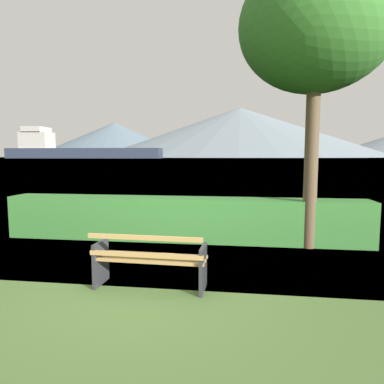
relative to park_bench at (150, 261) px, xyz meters
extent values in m
plane|color=#4C6B33|center=(0.00, 0.06, -0.43)|extent=(1400.00, 1400.00, 0.00)
plane|color=slate|center=(0.00, 310.00, -0.42)|extent=(620.00, 620.00, 0.00)
cube|color=tan|center=(0.00, -0.13, 0.02)|extent=(1.68, 0.12, 0.04)
cube|color=tan|center=(0.00, 0.06, 0.02)|extent=(1.68, 0.12, 0.04)
cube|color=tan|center=(0.01, 0.25, 0.02)|extent=(1.68, 0.12, 0.04)
cube|color=tan|center=(-0.01, -0.21, 0.14)|extent=(1.68, 0.10, 0.06)
cube|color=tan|center=(-0.01, -0.25, 0.41)|extent=(1.68, 0.10, 0.06)
cube|color=#2D2D33|center=(-0.80, 0.07, -0.09)|extent=(0.07, 0.51, 0.68)
cube|color=#2D2D33|center=(0.80, 0.01, -0.09)|extent=(0.07, 0.51, 0.68)
cube|color=#387A33|center=(0.00, 3.01, 0.08)|extent=(8.44, 0.75, 1.01)
cylinder|color=brown|center=(2.81, 2.73, 1.45)|extent=(0.29, 0.29, 3.75)
ellipsoid|color=#38752D|center=(2.81, 2.73, 4.19)|extent=(3.15, 3.15, 2.68)
cube|color=#2D384C|center=(-117.09, 246.06, 3.45)|extent=(119.05, 24.19, 7.74)
cube|color=beige|center=(-154.91, 244.32, 13.51)|extent=(22.05, 17.85, 12.39)
cube|color=beige|center=(-154.91, 244.32, 21.65)|extent=(15.75, 19.43, 3.87)
cone|color=slate|center=(-223.10, 594.70, 30.34)|extent=(278.79, 278.79, 61.53)
cone|color=gray|center=(0.00, 532.74, 37.08)|extent=(423.73, 423.73, 75.01)
camera|label=1|loc=(1.31, -4.84, 1.56)|focal=32.08mm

